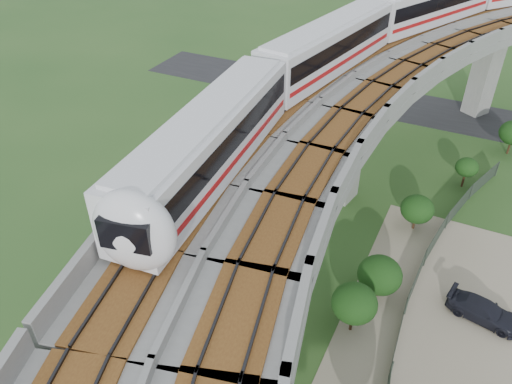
{
  "coord_description": "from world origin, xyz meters",
  "views": [
    {
      "loc": [
        9.33,
        -22.99,
        24.34
      ],
      "look_at": [
        -1.06,
        -1.65,
        7.5
      ],
      "focal_mm": 35.0,
      "sensor_mm": 36.0,
      "label": 1
    }
  ],
  "objects": [
    {
      "name": "asphalt_road",
      "position": [
        0.0,
        30.0,
        0.01
      ],
      "size": [
        60.0,
        8.0,
        0.03
      ],
      "primitive_type": "cube",
      "color": "#232326",
      "rests_on": "ground"
    },
    {
      "name": "viaduct",
      "position": [
        3.84,
        0.0,
        9.05
      ],
      "size": [
        19.58,
        73.98,
        11.4
      ],
      "color": "#99968E",
      "rests_on": "ground"
    },
    {
      "name": "tree_1",
      "position": [
        9.8,
        16.33,
        1.93
      ],
      "size": [
        1.89,
        1.89,
        2.75
      ],
      "color": "#382314",
      "rests_on": "ground"
    },
    {
      "name": "metro_train",
      "position": [
        2.74,
        16.72,
        12.31
      ],
      "size": [
        21.06,
        58.8,
        3.64
      ],
      "color": "silver",
      "rests_on": "ground"
    },
    {
      "name": "ground",
      "position": [
        0.0,
        0.0,
        0.0
      ],
      "size": [
        160.0,
        160.0,
        0.0
      ],
      "primitive_type": "plane",
      "color": "#295120",
      "rests_on": "ground"
    },
    {
      "name": "tree_2",
      "position": [
        7.21,
        8.78,
        1.86
      ],
      "size": [
        2.46,
        2.46,
        2.91
      ],
      "color": "#382314",
      "rests_on": "ground"
    },
    {
      "name": "fence",
      "position": [
        9.75,
        0.0,
        0.75
      ],
      "size": [
        3.87,
        38.73,
        1.5
      ],
      "color": "#2D382D",
      "rests_on": "ground"
    },
    {
      "name": "tree_3",
      "position": [
        6.45,
        0.78,
        1.86
      ],
      "size": [
        2.83,
        2.83,
        3.06
      ],
      "color": "#382314",
      "rests_on": "ground"
    },
    {
      "name": "car_dark",
      "position": [
        12.83,
        1.78,
        0.67
      ],
      "size": [
        4.64,
        2.6,
        1.27
      ],
      "primitive_type": "imported",
      "rotation": [
        0.0,
        0.0,
        1.37
      ],
      "color": "black",
      "rests_on": "dirt_lot"
    },
    {
      "name": "tree_4",
      "position": [
        5.78,
        -2.63,
        2.32
      ],
      "size": [
        2.71,
        2.71,
        3.48
      ],
      "color": "#382314",
      "rests_on": "ground"
    },
    {
      "name": "dirt_lot",
      "position": [
        14.0,
        -2.0,
        0.02
      ],
      "size": [
        18.0,
        26.0,
        0.04
      ],
      "primitive_type": "cube",
      "color": "gray",
      "rests_on": "ground"
    }
  ]
}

